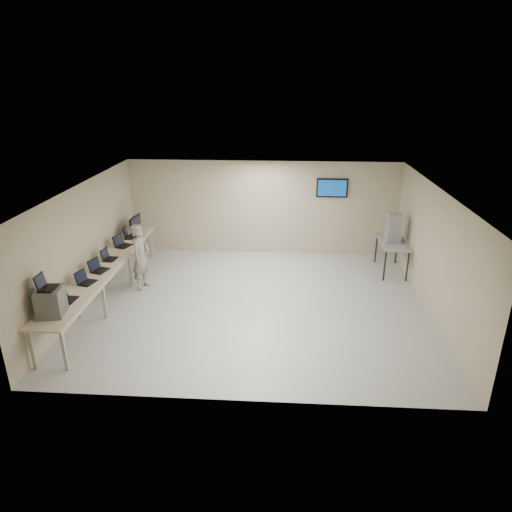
# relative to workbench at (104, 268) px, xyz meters

# --- Properties ---
(room) EXTENTS (8.01, 7.01, 2.81)m
(room) POSITION_rel_workbench_xyz_m (3.62, 0.06, 0.58)
(room) COLOR #BBBBBB
(room) RESTS_ON ground
(workbench) EXTENTS (0.76, 6.00, 0.90)m
(workbench) POSITION_rel_workbench_xyz_m (0.00, 0.00, 0.00)
(workbench) COLOR beige
(workbench) RESTS_ON ground
(equipment_box) EXTENTS (0.53, 0.58, 0.53)m
(equipment_box) POSITION_rel_workbench_xyz_m (-0.06, -2.39, 0.34)
(equipment_box) COLOR slate
(equipment_box) RESTS_ON workbench
(laptop_on_box) EXTENTS (0.30, 0.37, 0.28)m
(laptop_on_box) POSITION_rel_workbench_xyz_m (-0.12, -2.39, 0.68)
(laptop_on_box) COLOR black
(laptop_on_box) RESTS_ON equipment_box
(laptop_0) EXTENTS (0.32, 0.38, 0.28)m
(laptop_0) POSITION_rel_workbench_xyz_m (-0.07, -1.83, 0.15)
(laptop_0) COLOR black
(laptop_0) RESTS_ON workbench
(laptop_1) EXTENTS (0.38, 0.42, 0.29)m
(laptop_1) POSITION_rel_workbench_xyz_m (-0.04, -1.00, 0.15)
(laptop_1) COLOR black
(laptop_1) RESTS_ON workbench
(laptop_2) EXTENTS (0.41, 0.45, 0.30)m
(laptop_2) POSITION_rel_workbench_xyz_m (-0.01, -0.34, 0.15)
(laptop_2) COLOR black
(laptop_2) RESTS_ON workbench
(laptop_3) EXTENTS (0.33, 0.38, 0.28)m
(laptop_3) POSITION_rel_workbench_xyz_m (-0.03, 0.36, 0.15)
(laptop_3) COLOR black
(laptop_3) RESTS_ON workbench
(laptop_4) EXTENTS (0.44, 0.47, 0.31)m
(laptop_4) POSITION_rel_workbench_xyz_m (-0.02, 1.30, 0.15)
(laptop_4) COLOR black
(laptop_4) RESTS_ON workbench
(laptop_5) EXTENTS (0.37, 0.42, 0.30)m
(laptop_5) POSITION_rel_workbench_xyz_m (-0.07, 2.00, 0.15)
(laptop_5) COLOR black
(laptop_5) RESTS_ON workbench
(monitor_near) EXTENTS (0.22, 0.48, 0.48)m
(monitor_near) POSITION_rel_workbench_xyz_m (-0.01, 2.31, 0.36)
(monitor_near) COLOR black
(monitor_near) RESTS_ON workbench
(monitor_far) EXTENTS (0.20, 0.45, 0.44)m
(monitor_far) POSITION_rel_workbench_xyz_m (-0.01, 2.70, 0.34)
(monitor_far) COLOR black
(monitor_far) RESTS_ON workbench
(soldier) EXTENTS (0.50, 0.68, 1.69)m
(soldier) POSITION_rel_workbench_xyz_m (0.66, 0.72, 0.02)
(soldier) COLOR gray
(soldier) RESTS_ON ground
(side_table) EXTENTS (0.69, 1.47, 0.88)m
(side_table) POSITION_rel_workbench_xyz_m (7.19, 2.20, -0.01)
(side_table) COLOR gray
(side_table) RESTS_ON ground
(storage_bins) EXTENTS (0.37, 0.41, 0.77)m
(storage_bins) POSITION_rel_workbench_xyz_m (7.17, 2.20, 0.44)
(storage_bins) COLOR #A3A3A4
(storage_bins) RESTS_ON side_table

